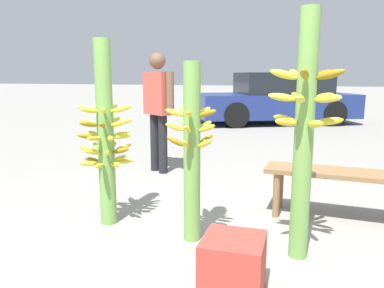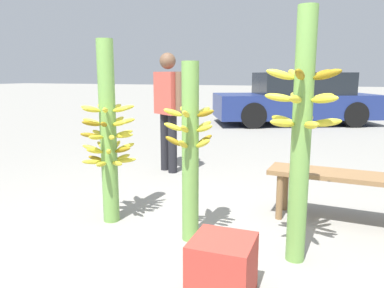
% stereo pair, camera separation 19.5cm
% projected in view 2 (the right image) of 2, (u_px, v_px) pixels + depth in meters
% --- Properties ---
extents(ground_plane, '(80.00, 80.00, 0.00)m').
position_uv_depth(ground_plane, '(177.00, 259.00, 2.61)').
color(ground_plane, gray).
extents(banana_stalk_left, '(0.46, 0.46, 1.55)m').
position_uv_depth(banana_stalk_left, '(108.00, 134.00, 3.15)').
color(banana_stalk_left, '#6B9E47').
rests_on(banana_stalk_left, ground_plane).
extents(banana_stalk_center, '(0.40, 0.39, 1.36)m').
position_uv_depth(banana_stalk_center, '(190.00, 150.00, 2.79)').
color(banana_stalk_center, '#6B9E47').
rests_on(banana_stalk_center, ground_plane).
extents(banana_stalk_right, '(0.50, 0.49, 1.69)m').
position_uv_depth(banana_stalk_right, '(301.00, 132.00, 2.43)').
color(banana_stalk_right, '#6B9E47').
rests_on(banana_stalk_right, ground_plane).
extents(vendor_person, '(0.56, 0.41, 1.53)m').
position_uv_depth(vendor_person, '(168.00, 102.00, 4.80)').
color(vendor_person, black).
rests_on(vendor_person, ground_plane).
extents(market_bench, '(1.29, 0.44, 0.44)m').
position_uv_depth(market_bench, '(345.00, 182.00, 3.16)').
color(market_bench, olive).
rests_on(market_bench, ground_plane).
extents(parked_car, '(4.35, 3.18, 1.31)m').
position_uv_depth(parked_car, '(296.00, 99.00, 9.59)').
color(parked_car, navy).
rests_on(parked_car, ground_plane).
extents(produce_crate, '(0.35, 0.35, 0.35)m').
position_uv_depth(produce_crate, '(222.00, 268.00, 2.14)').
color(produce_crate, '#B2382D').
rests_on(produce_crate, ground_plane).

